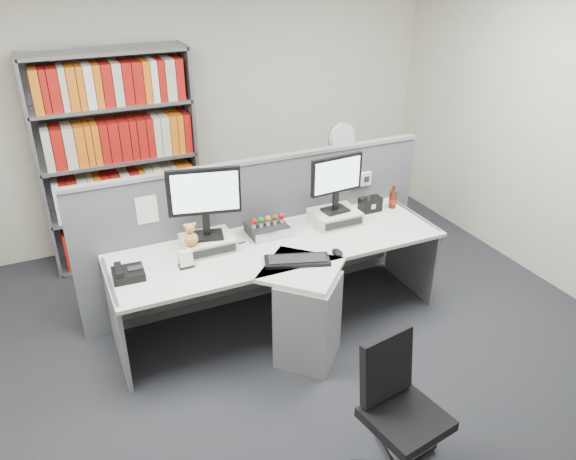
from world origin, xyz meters
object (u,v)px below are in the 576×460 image
desktop_pc (267,229)px  cola_bottle (393,199)px  desk (291,287)px  keyboard (297,260)px  desk_calendar (186,260)px  shelving_unit (119,163)px  monitor_right (337,179)px  filing_cabinet (338,204)px  monitor_left (204,197)px  mouse (337,253)px  office_chair (398,406)px  desk_phone (127,273)px  speaker (370,204)px  desk_fan (341,142)px

desktop_pc → cola_bottle: 1.19m
desk → keyboard: 0.29m
desk_calendar → shelving_unit: shelving_unit is taller
monitor_right → filing_cabinet: size_ratio=0.68×
keyboard → monitor_left: bearing=138.5°
mouse → desk_calendar: size_ratio=0.87×
filing_cabinet → desk_calendar: bearing=-148.0°
office_chair → mouse: bearing=76.8°
desktop_pc → office_chair: bearing=-88.6°
desk_phone → office_chair: (1.18, -1.59, -0.30)m
keyboard → shelving_unit: 2.15m
cola_bottle → office_chair: (-1.15, -1.80, -0.34)m
desk_phone → office_chair: size_ratio=0.26×
monitor_right → office_chair: size_ratio=0.56×
desk_phone → speaker: size_ratio=1.18×
monitor_left → desk_phone: 0.76m
keyboard → filing_cabinet: 1.94m
cola_bottle → desk_fan: bearing=88.7°
desk → desktop_pc: 0.52m
desk → desk_calendar: desk_calendar is taller
speaker → desk_fan: size_ratio=0.37×
keyboard → shelving_unit: shelving_unit is taller
keyboard → cola_bottle: size_ratio=2.34×
desktop_pc → desk_phone: 1.16m
monitor_right → cola_bottle: (0.60, 0.04, -0.30)m
mouse → speaker: speaker is taller
filing_cabinet → mouse: bearing=-120.0°
desk_calendar → office_chair: (0.77, -1.56, -0.32)m
mouse → desk_phone: bearing=167.5°
speaker → cola_bottle: size_ratio=0.88×
desk_calendar → filing_cabinet: bearing=32.0°
monitor_right → office_chair: bearing=-107.4°
monitor_right → mouse: bearing=-117.0°
speaker → cola_bottle: bearing=-5.4°
desk → monitor_left: size_ratio=4.76×
desk_phone → desk_fan: (2.35, 1.19, 0.27)m
mouse → desk_phone: 1.51m
monitor_left → mouse: size_ratio=4.79×
monitor_right → cola_bottle: bearing=3.9°
keyboard → shelving_unit: bearing=115.2°
shelving_unit → desk_fan: 2.15m
desk_phone → shelving_unit: shelving_unit is taller
keyboard → desk_phone: desk_phone is taller
mouse → desk_phone: size_ratio=0.51×
monitor_right → shelving_unit: 2.09m
desk_calendar → mouse: bearing=-15.7°
desktop_pc → desk_phone: bearing=-169.5°
cola_bottle → shelving_unit: shelving_unit is taller
desktop_pc → office_chair: 1.82m
monitor_right → desk_fan: size_ratio=0.91×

